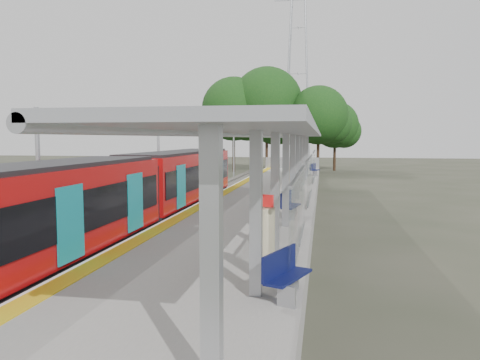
# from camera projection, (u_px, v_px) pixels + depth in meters

# --- Properties ---
(trackbed) EXTENTS (3.00, 70.00, 0.24)m
(trackbed) POSITION_uv_depth(u_px,v_px,m) (193.00, 207.00, 28.84)
(trackbed) COLOR #59544C
(trackbed) RESTS_ON ground
(platform) EXTENTS (6.00, 50.00, 1.00)m
(platform) POSITION_uv_depth(u_px,v_px,m) (265.00, 202.00, 28.03)
(platform) COLOR gray
(platform) RESTS_ON ground
(tactile_strip) EXTENTS (0.60, 50.00, 0.02)m
(tactile_strip) POSITION_uv_depth(u_px,v_px,m) (223.00, 193.00, 28.42)
(tactile_strip) COLOR #C69317
(tactile_strip) RESTS_ON platform
(end_fence) EXTENTS (6.00, 0.10, 1.20)m
(end_fence) POSITION_uv_depth(u_px,v_px,m) (292.00, 163.00, 52.40)
(end_fence) COLOR #9EA0A5
(end_fence) RESTS_ON platform
(train) EXTENTS (2.74, 27.60, 3.62)m
(train) POSITION_uv_depth(u_px,v_px,m) (130.00, 193.00, 19.41)
(train) COLOR black
(train) RESTS_ON ground
(canopy) EXTENTS (3.27, 38.00, 3.66)m
(canopy) POSITION_uv_depth(u_px,v_px,m) (288.00, 141.00, 23.68)
(canopy) COLOR #9EA0A5
(canopy) RESTS_ON platform
(pylon) EXTENTS (8.00, 4.00, 38.00)m
(pylon) POSITION_uv_depth(u_px,v_px,m) (298.00, 51.00, 78.54)
(pylon) COLOR #9EA0A5
(pylon) RESTS_ON ground
(tree_cluster) EXTENTS (20.20, 11.47, 13.49)m
(tree_cluster) POSITION_uv_depth(u_px,v_px,m) (276.00, 111.00, 60.05)
(tree_cluster) COLOR #382316
(tree_cluster) RESTS_ON ground
(catenary_masts) EXTENTS (2.08, 48.16, 5.40)m
(catenary_masts) POSITION_uv_depth(u_px,v_px,m) (160.00, 162.00, 27.91)
(catenary_masts) COLOR #9EA0A5
(catenary_masts) RESTS_ON ground
(bench_near) EXTENTS (0.97, 1.53, 1.00)m
(bench_near) POSITION_uv_depth(u_px,v_px,m) (285.00, 273.00, 9.79)
(bench_near) COLOR #101651
(bench_near) RESTS_ON platform
(bench_mid) EXTENTS (0.77, 1.66, 1.09)m
(bench_mid) POSITION_uv_depth(u_px,v_px,m) (289.00, 204.00, 19.71)
(bench_mid) COLOR #101651
(bench_mid) RESTS_ON platform
(bench_far) EXTENTS (0.93, 1.64, 1.07)m
(bench_far) POSITION_uv_depth(u_px,v_px,m) (314.00, 169.00, 42.20)
(bench_far) COLOR #101651
(bench_far) RESTS_ON platform
(info_pillar_near) EXTENTS (0.46, 0.46, 2.02)m
(info_pillar_near) POSITION_uv_depth(u_px,v_px,m) (265.00, 243.00, 11.02)
(info_pillar_near) COLOR #C5B990
(info_pillar_near) RESTS_ON platform
(info_pillar_far) EXTENTS (0.39, 0.39, 1.72)m
(info_pillar_far) POSITION_uv_depth(u_px,v_px,m) (292.00, 175.00, 33.00)
(info_pillar_far) COLOR #C5B990
(info_pillar_far) RESTS_ON platform
(litter_bin) EXTENTS (0.55, 0.55, 0.85)m
(litter_bin) POSITION_uv_depth(u_px,v_px,m) (258.00, 214.00, 17.99)
(litter_bin) COLOR #9EA0A5
(litter_bin) RESTS_ON platform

